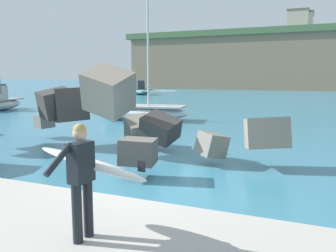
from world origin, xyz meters
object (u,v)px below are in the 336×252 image
object	(u,v)px
surfer_with_board	(84,171)
mooring_buoy_middle	(117,112)
boat_near_left	(142,112)
boat_mid_left	(0,102)
station_building_west	(301,24)
station_building_central	(298,22)
boat_near_right	(140,90)

from	to	relation	value
surfer_with_board	mooring_buoy_middle	xyz separation A→B (m)	(-9.08, 16.17, -1.06)
boat_near_left	boat_mid_left	world-z (taller)	boat_near_left
boat_near_left	mooring_buoy_middle	bearing A→B (deg)	151.00
station_building_west	boat_near_left	bearing A→B (deg)	-95.89
station_building_west	station_building_central	world-z (taller)	station_building_central
surfer_with_board	mooring_buoy_middle	distance (m)	18.58
boat_near_right	station_building_west	size ratio (longest dim) A/B	0.78
boat_mid_left	station_building_central	bearing A→B (deg)	72.80
surfer_with_board	boat_near_left	size ratio (longest dim) A/B	0.26
boat_mid_left	mooring_buoy_middle	world-z (taller)	boat_mid_left
boat_near_left	station_building_west	bearing A→B (deg)	84.11
boat_near_left	station_building_west	distance (m)	67.72
boat_mid_left	station_building_west	distance (m)	69.15
boat_near_left	station_building_west	size ratio (longest dim) A/B	1.33
surfer_with_board	station_building_west	size ratio (longest dim) A/B	0.35
boat_mid_left	surfer_with_board	bearing A→B (deg)	-39.03
boat_near_right	boat_mid_left	xyz separation A→B (m)	(0.25, -24.77, 0.01)
mooring_buoy_middle	station_building_west	xyz separation A→B (m)	(9.43, 64.52, 13.98)
boat_near_right	station_building_west	bearing A→B (deg)	63.27
boat_mid_left	station_building_west	world-z (taller)	station_building_west
surfer_with_board	mooring_buoy_middle	bearing A→B (deg)	119.32
boat_near_right	station_building_west	world-z (taller)	station_building_west
surfer_with_board	boat_near_right	world-z (taller)	boat_near_right
boat_mid_left	station_building_west	size ratio (longest dim) A/B	0.74
surfer_with_board	boat_near_left	world-z (taller)	boat_near_left
boat_near_left	mooring_buoy_middle	xyz separation A→B (m)	(-2.63, 1.46, -0.30)
mooring_buoy_middle	boat_near_left	bearing A→B (deg)	-29.00
surfer_with_board	mooring_buoy_middle	size ratio (longest dim) A/B	4.81
boat_near_left	boat_near_right	bearing A→B (deg)	117.28
boat_near_right	station_building_central	size ratio (longest dim) A/B	0.92
boat_near_left	station_building_central	bearing A→B (deg)	84.46
mooring_buoy_middle	boat_near_right	bearing A→B (deg)	113.71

